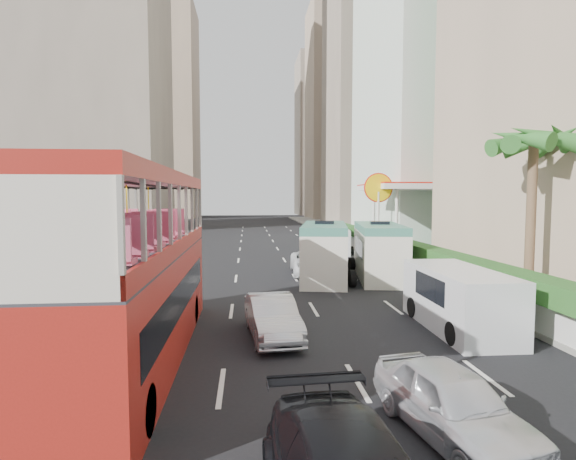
{
  "coord_description": "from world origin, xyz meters",
  "views": [
    {
      "loc": [
        -2.97,
        -12.16,
        4.37
      ],
      "look_at": [
        -1.5,
        4.0,
        3.2
      ],
      "focal_mm": 28.0,
      "sensor_mm": 36.0,
      "label": 1
    }
  ],
  "objects": [
    {
      "name": "ground_plane",
      "position": [
        0.0,
        0.0,
        0.0
      ],
      "size": [
        200.0,
        200.0,
        0.0
      ],
      "primitive_type": "plane",
      "color": "black",
      "rests_on": "ground"
    },
    {
      "name": "double_decker_bus",
      "position": [
        -6.0,
        0.0,
        2.53
      ],
      "size": [
        2.5,
        11.0,
        5.06
      ],
      "primitive_type": "cube",
      "color": "#AB2017",
      "rests_on": "ground"
    },
    {
      "name": "car_silver_lane_a",
      "position": [
        -2.21,
        1.63,
        0.0
      ],
      "size": [
        1.78,
        4.05,
        1.29
      ],
      "primitive_type": "imported",
      "rotation": [
        0.0,
        0.0,
        0.11
      ],
      "color": "silver",
      "rests_on": "ground"
    },
    {
      "name": "car_silver_lane_b",
      "position": [
        0.72,
        -4.55,
        0.0
      ],
      "size": [
        2.23,
        4.05,
        1.31
      ],
      "primitive_type": "imported",
      "rotation": [
        0.0,
        0.0,
        0.19
      ],
      "color": "silver",
      "rests_on": "ground"
    },
    {
      "name": "van_asset",
      "position": [
        0.7,
        12.98,
        0.0
      ],
      "size": [
        2.52,
        5.05,
        1.38
      ],
      "primitive_type": "imported",
      "rotation": [
        0.0,
        0.0,
        -0.05
      ],
      "color": "silver",
      "rests_on": "ground"
    },
    {
      "name": "minibus_near",
      "position": [
        1.14,
        11.45,
        1.49
      ],
      "size": [
        3.42,
        7.01,
        2.98
      ],
      "primitive_type": "cube",
      "rotation": [
        0.0,
        0.0,
        -0.18
      ],
      "color": "silver",
      "rests_on": "ground"
    },
    {
      "name": "minibus_far",
      "position": [
        4.16,
        11.5,
        1.47
      ],
      "size": [
        3.26,
        6.9,
        2.94
      ],
      "primitive_type": "cube",
      "rotation": [
        0.0,
        0.0,
        -0.16
      ],
      "color": "silver",
      "rests_on": "ground"
    },
    {
      "name": "panel_van_near",
      "position": [
        4.0,
        1.94,
        1.01
      ],
      "size": [
        2.07,
        5.06,
        2.01
      ],
      "primitive_type": "cube",
      "rotation": [
        0.0,
        0.0,
        -0.01
      ],
      "color": "silver",
      "rests_on": "ground"
    },
    {
      "name": "panel_van_far",
      "position": [
        4.02,
        22.7,
        0.96
      ],
      "size": [
        2.55,
        5.0,
        1.91
      ],
      "primitive_type": "cube",
      "rotation": [
        0.0,
        0.0,
        -0.14
      ],
      "color": "silver",
      "rests_on": "ground"
    },
    {
      "name": "sidewalk",
      "position": [
        9.0,
        25.0,
        0.09
      ],
      "size": [
        6.0,
        120.0,
        0.18
      ],
      "primitive_type": "cube",
      "color": "#99968C",
      "rests_on": "ground"
    },
    {
      "name": "kerb_wall",
      "position": [
        6.2,
        14.0,
        0.68
      ],
      "size": [
        0.3,
        44.0,
        1.0
      ],
      "primitive_type": "cube",
      "color": "silver",
      "rests_on": "sidewalk"
    },
    {
      "name": "hedge",
      "position": [
        6.2,
        14.0,
        1.53
      ],
      "size": [
        1.1,
        44.0,
        0.7
      ],
      "primitive_type": "cube",
      "color": "#2D6626",
      "rests_on": "kerb_wall"
    },
    {
      "name": "palm_tree",
      "position": [
        7.8,
        4.0,
        3.38
      ],
      "size": [
        0.36,
        0.36,
        6.4
      ],
      "primitive_type": "cylinder",
      "color": "brown",
      "rests_on": "sidewalk"
    },
    {
      "name": "shell_station",
      "position": [
        10.0,
        23.0,
        2.75
      ],
      "size": [
        6.5,
        8.0,
        5.5
      ],
      "primitive_type": "cube",
      "color": "silver",
      "rests_on": "ground"
    },
    {
      "name": "tower_mid",
      "position": [
        18.0,
        58.0,
        25.0
      ],
      "size": [
        16.0,
        16.0,
        50.0
      ],
      "primitive_type": "cube",
      "color": "gray",
      "rests_on": "ground"
    },
    {
      "name": "tower_far_a",
      "position": [
        17.0,
        82.0,
        22.0
      ],
      "size": [
        14.0,
        14.0,
        44.0
      ],
      "primitive_type": "cube",
      "color": "tan",
      "rests_on": "ground"
    },
    {
      "name": "tower_far_b",
      "position": [
        17.0,
        104.0,
        20.0
      ],
      "size": [
        14.0,
        14.0,
        40.0
      ],
      "primitive_type": "cube",
      "color": "gray",
      "rests_on": "ground"
    },
    {
      "name": "tower_left_a",
      "position": [
        -24.0,
        55.0,
        26.0
      ],
      "size": [
        18.0,
        18.0,
        52.0
      ],
      "primitive_type": "cube",
      "color": "gray",
      "rests_on": "ground"
    },
    {
      "name": "tower_left_b",
      "position": [
        -22.0,
        90.0,
        23.0
      ],
      "size": [
        16.0,
        16.0,
        46.0
      ],
      "primitive_type": "cube",
      "color": "tan",
      "rests_on": "ground"
    }
  ]
}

